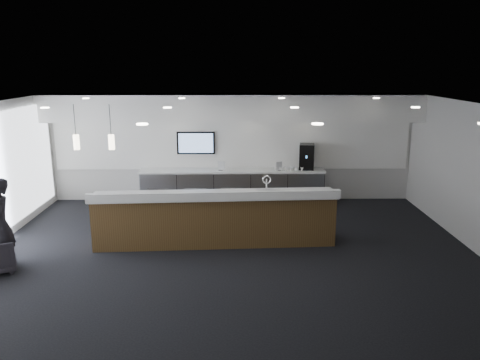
{
  "coord_description": "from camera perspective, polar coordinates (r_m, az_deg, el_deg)",
  "views": [
    {
      "loc": [
        0.05,
        -8.89,
        3.76
      ],
      "look_at": [
        0.18,
        1.3,
        1.24
      ],
      "focal_mm": 35.0,
      "sensor_mm": 36.0,
      "label": 1
    }
  ],
  "objects": [
    {
      "name": "ceiling_can_lights",
      "position": [
        8.92,
        -1.09,
        8.83
      ],
      "size": [
        7.0,
        5.0,
        0.02
      ],
      "primitive_type": null,
      "color": "white",
      "rests_on": "ceiling"
    },
    {
      "name": "ground",
      "position": [
        9.65,
        -1.01,
        -9.02
      ],
      "size": [
        10.0,
        10.0,
        0.0
      ],
      "primitive_type": "plane",
      "color": "black",
      "rests_on": "ground"
    },
    {
      "name": "service_counter",
      "position": [
        10.01,
        -3.05,
        -4.66
      ],
      "size": [
        5.18,
        1.12,
        1.49
      ],
      "rotation": [
        0.0,
        0.0,
        0.05
      ],
      "color": "#4D3319",
      "rests_on": "ground"
    },
    {
      "name": "cup_0",
      "position": [
        12.85,
        7.54,
        1.38
      ],
      "size": [
        0.1,
        0.1,
        0.09
      ],
      "primitive_type": "imported",
      "color": "white",
      "rests_on": "back_credenza"
    },
    {
      "name": "back_wall",
      "position": [
        13.08,
        -0.96,
        3.97
      ],
      "size": [
        10.0,
        0.02,
        3.0
      ],
      "primitive_type": "cube",
      "color": "silver",
      "rests_on": "ground"
    },
    {
      "name": "cup_3",
      "position": [
        12.79,
        5.68,
        1.38
      ],
      "size": [
        0.13,
        0.13,
        0.09
      ],
      "primitive_type": "imported",
      "rotation": [
        0.0,
        0.0,
        1.94
      ],
      "color": "white",
      "rests_on": "back_credenza"
    },
    {
      "name": "cup_2",
      "position": [
        12.81,
        6.3,
        1.38
      ],
      "size": [
        0.12,
        0.12,
        0.09
      ],
      "primitive_type": "imported",
      "rotation": [
        0.0,
        0.0,
        1.29
      ],
      "color": "white",
      "rests_on": "back_credenza"
    },
    {
      "name": "alcove_panel",
      "position": [
        13.04,
        -0.97,
        4.38
      ],
      "size": [
        9.8,
        0.06,
        1.4
      ],
      "primitive_type": "cube",
      "color": "white",
      "rests_on": "back_wall"
    },
    {
      "name": "pendant_right",
      "position": [
        10.3,
        -18.63,
        4.75
      ],
      "size": [
        0.12,
        0.12,
        0.3
      ],
      "primitive_type": "cylinder",
      "color": "#FFEDC6",
      "rests_on": "ceiling"
    },
    {
      "name": "soffit_bulkhead",
      "position": [
        12.49,
        -0.99,
        8.82
      ],
      "size": [
        10.0,
        0.9,
        0.7
      ],
      "primitive_type": "cube",
      "color": "white",
      "rests_on": "back_wall"
    },
    {
      "name": "cup_4",
      "position": [
        12.78,
        5.06,
        1.38
      ],
      "size": [
        0.14,
        0.14,
        0.09
      ],
      "primitive_type": "imported",
      "rotation": [
        0.0,
        0.0,
        2.58
      ],
      "color": "white",
      "rests_on": "back_credenza"
    },
    {
      "name": "lounge_guest",
      "position": [
        9.74,
        -27.14,
        -4.9
      ],
      "size": [
        0.62,
        0.75,
        1.75
      ],
      "primitive_type": "imported",
      "rotation": [
        0.0,
        0.0,
        -1.2
      ],
      "color": "black",
      "rests_on": "ground"
    },
    {
      "name": "ceiling",
      "position": [
        8.92,
        -1.09,
        9.02
      ],
      "size": [
        10.0,
        8.0,
        0.02
      ],
      "primitive_type": "cube",
      "color": "black",
      "rests_on": "back_wall"
    },
    {
      "name": "cup_1",
      "position": [
        12.83,
        6.93,
        1.38
      ],
      "size": [
        0.14,
        0.14,
        0.09
      ],
      "primitive_type": "imported",
      "rotation": [
        0.0,
        0.0,
        0.65
      ],
      "color": "white",
      "rests_on": "back_credenza"
    },
    {
      "name": "info_sign_right",
      "position": [
        12.75,
        4.78,
        1.7
      ],
      "size": [
        0.18,
        0.08,
        0.24
      ],
      "primitive_type": "cube",
      "rotation": [
        0.0,
        0.0,
        0.33
      ],
      "color": "silver",
      "rests_on": "back_credenza"
    },
    {
      "name": "wall_tv",
      "position": [
        13.01,
        -5.39,
        4.52
      ],
      "size": [
        1.05,
        0.08,
        0.62
      ],
      "color": "black",
      "rests_on": "back_wall"
    },
    {
      "name": "back_credenza",
      "position": [
        12.95,
        -0.95,
        -0.77
      ],
      "size": [
        5.06,
        0.66,
        0.95
      ],
      "color": "gray",
      "rests_on": "ground"
    },
    {
      "name": "cup_5",
      "position": [
        12.77,
        4.43,
        1.38
      ],
      "size": [
        0.11,
        0.11,
        0.09
      ],
      "primitive_type": "imported",
      "rotation": [
        0.0,
        0.0,
        3.23
      ],
      "color": "white",
      "rests_on": "back_credenza"
    },
    {
      "name": "info_sign_left",
      "position": [
        12.74,
        -2.28,
        1.74
      ],
      "size": [
        0.18,
        0.06,
        0.25
      ],
      "primitive_type": "cube",
      "rotation": [
        0.0,
        0.0,
        -0.24
      ],
      "color": "silver",
      "rests_on": "back_credenza"
    },
    {
      "name": "pendant_left",
      "position": [
        10.11,
        -14.84,
        4.86
      ],
      "size": [
        0.12,
        0.12,
        0.3
      ],
      "primitive_type": "cylinder",
      "color": "#FFEDC6",
      "rests_on": "ceiling"
    },
    {
      "name": "coffee_machine",
      "position": [
        12.98,
        8.13,
        2.84
      ],
      "size": [
        0.47,
        0.56,
        0.7
      ],
      "rotation": [
        0.0,
        0.0,
        -0.16
      ],
      "color": "black",
      "rests_on": "back_credenza"
    }
  ]
}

